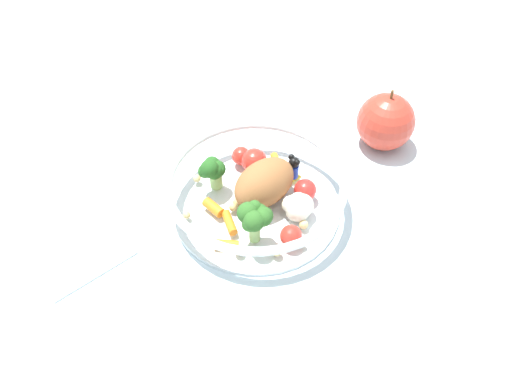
# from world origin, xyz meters

# --- Properties ---
(ground_plane) EXTENTS (2.40, 2.40, 0.00)m
(ground_plane) POSITION_xyz_m (0.00, 0.00, 0.00)
(ground_plane) COLOR silver
(food_container) EXTENTS (0.22, 0.22, 0.07)m
(food_container) POSITION_xyz_m (0.00, -0.01, 0.03)
(food_container) COLOR white
(food_container) RESTS_ON ground_plane
(loose_apple) EXTENTS (0.08, 0.08, 0.09)m
(loose_apple) POSITION_xyz_m (-0.05, -0.22, 0.04)
(loose_apple) COLOR #BC3828
(loose_apple) RESTS_ON ground_plane
(folded_napkin) EXTENTS (0.12, 0.12, 0.01)m
(folded_napkin) POSITION_xyz_m (0.13, 0.18, 0.00)
(folded_napkin) COLOR white
(folded_napkin) RESTS_ON ground_plane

